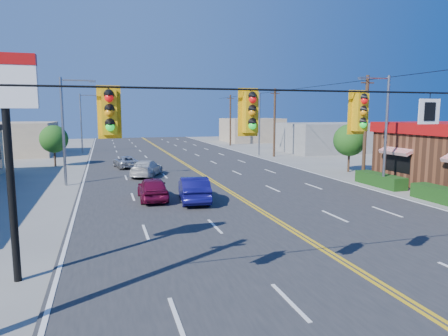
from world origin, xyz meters
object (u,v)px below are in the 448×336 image
object	(u,v)px
signal_span	(391,131)
pizza_hut_sign	(6,120)
car_magenta	(153,189)
car_white	(147,169)
car_blue	(194,190)
car_silver	(126,162)

from	to	relation	value
signal_span	pizza_hut_sign	bearing A→B (deg)	159.81
car_magenta	car_white	distance (m)	9.65
signal_span	car_blue	size ratio (longest dim) A/B	5.22
car_magenta	car_blue	xyz separation A→B (m)	(2.35, -1.16, 0.05)
pizza_hut_sign	car_silver	world-z (taller)	pizza_hut_sign
signal_span	pizza_hut_sign	distance (m)	11.60
signal_span	car_white	xyz separation A→B (m)	(-4.62, 24.42, -4.20)
car_white	car_silver	bearing A→B (deg)	-55.51
car_magenta	car_silver	distance (m)	15.70
pizza_hut_sign	car_white	bearing A→B (deg)	72.96
pizza_hut_sign	car_silver	bearing A→B (deg)	79.62
car_magenta	car_white	size ratio (longest dim) A/B	0.89
car_magenta	car_white	world-z (taller)	car_magenta
signal_span	pizza_hut_sign	size ratio (longest dim) A/B	3.55
pizza_hut_sign	car_magenta	size ratio (longest dim) A/B	1.63
signal_span	car_magenta	distance (m)	16.23
pizza_hut_sign	signal_span	bearing A→B (deg)	-20.19
car_white	car_blue	bearing A→B (deg)	120.49
signal_span	car_magenta	xyz separation A→B (m)	(-5.24, 14.79, -4.17)
signal_span	car_blue	world-z (taller)	signal_span
pizza_hut_sign	car_silver	distance (m)	27.30
signal_span	car_blue	xyz separation A→B (m)	(-2.89, 13.62, -4.12)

